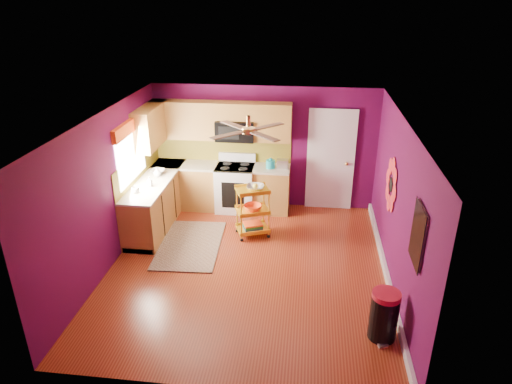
# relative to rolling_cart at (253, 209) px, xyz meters

# --- Properties ---
(ground) EXTENTS (5.00, 5.00, 0.00)m
(ground) POSITION_rel_rolling_cart_xyz_m (0.05, -1.11, -0.53)
(ground) COLOR maroon
(ground) RESTS_ON ground
(room_envelope) EXTENTS (4.54, 5.04, 2.52)m
(room_envelope) POSITION_rel_rolling_cart_xyz_m (0.08, -1.11, 1.10)
(room_envelope) COLOR #4E083A
(room_envelope) RESTS_ON ground
(lower_cabinets) EXTENTS (2.81, 2.31, 0.94)m
(lower_cabinets) POSITION_rel_rolling_cart_xyz_m (-1.30, 0.71, -0.10)
(lower_cabinets) COLOR olive
(lower_cabinets) RESTS_ON ground
(electric_range) EXTENTS (0.76, 0.66, 1.13)m
(electric_range) POSITION_rel_rolling_cart_xyz_m (-0.50, 1.07, -0.05)
(electric_range) COLOR white
(electric_range) RESTS_ON ground
(upper_cabinetry) EXTENTS (2.80, 2.30, 1.26)m
(upper_cabinetry) POSITION_rel_rolling_cart_xyz_m (-1.19, 1.06, 1.27)
(upper_cabinetry) COLOR olive
(upper_cabinetry) RESTS_ON ground
(left_window) EXTENTS (0.08, 1.35, 1.08)m
(left_window) POSITION_rel_rolling_cart_xyz_m (-2.17, -0.06, 1.20)
(left_window) COLOR white
(left_window) RESTS_ON ground
(panel_door) EXTENTS (0.95, 0.11, 2.15)m
(panel_door) POSITION_rel_rolling_cart_xyz_m (1.40, 1.36, 0.49)
(panel_door) COLOR white
(panel_door) RESTS_ON ground
(right_wall_art) EXTENTS (0.04, 2.74, 1.04)m
(right_wall_art) POSITION_rel_rolling_cart_xyz_m (2.28, -1.45, 0.91)
(right_wall_art) COLOR black
(right_wall_art) RESTS_ON ground
(ceiling_fan) EXTENTS (1.01, 1.01, 0.26)m
(ceiling_fan) POSITION_rel_rolling_cart_xyz_m (0.05, -0.91, 1.76)
(ceiling_fan) COLOR #BF8C3F
(ceiling_fan) RESTS_ON ground
(shag_rug) EXTENTS (1.15, 1.79, 0.02)m
(shag_rug) POSITION_rel_rolling_cart_xyz_m (-1.07, -0.51, -0.52)
(shag_rug) COLOR black
(shag_rug) RESTS_ON ground
(rolling_cart) EXTENTS (0.69, 0.60, 1.04)m
(rolling_cart) POSITION_rel_rolling_cart_xyz_m (0.00, 0.00, 0.00)
(rolling_cart) COLOR gold
(rolling_cart) RESTS_ON ground
(trash_can) EXTENTS (0.47, 0.47, 0.70)m
(trash_can) POSITION_rel_rolling_cart_xyz_m (2.02, -2.50, -0.18)
(trash_can) COLOR black
(trash_can) RESTS_ON ground
(teal_kettle) EXTENTS (0.18, 0.18, 0.21)m
(teal_kettle) POSITION_rel_rolling_cart_xyz_m (0.21, 1.07, 0.49)
(teal_kettle) COLOR teal
(teal_kettle) RESTS_ON lower_cabinets
(toaster) EXTENTS (0.22, 0.15, 0.18)m
(toaster) POSITION_rel_rolling_cart_xyz_m (0.45, 1.08, 0.50)
(toaster) COLOR beige
(toaster) RESTS_ON lower_cabinets
(soap_bottle_a) EXTENTS (0.08, 0.08, 0.18)m
(soap_bottle_a) POSITION_rel_rolling_cart_xyz_m (-1.87, -0.11, 0.50)
(soap_bottle_a) COLOR #EA3F72
(soap_bottle_a) RESTS_ON lower_cabinets
(soap_bottle_b) EXTENTS (0.15, 0.15, 0.19)m
(soap_bottle_b) POSITION_rel_rolling_cart_xyz_m (-1.87, 0.36, 0.50)
(soap_bottle_b) COLOR white
(soap_bottle_b) RESTS_ON lower_cabinets
(counter_dish) EXTENTS (0.27, 0.27, 0.07)m
(counter_dish) POSITION_rel_rolling_cart_xyz_m (-1.93, 0.53, 0.44)
(counter_dish) COLOR white
(counter_dish) RESTS_ON lower_cabinets
(counter_cup) EXTENTS (0.13, 0.13, 0.11)m
(counter_cup) POSITION_rel_rolling_cart_xyz_m (-2.01, -0.42, 0.46)
(counter_cup) COLOR white
(counter_cup) RESTS_ON lower_cabinets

